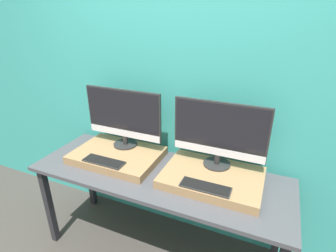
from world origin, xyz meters
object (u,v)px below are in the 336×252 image
(keyboard_left, at_px, (104,161))
(monitor_right, at_px, (219,132))
(keyboard_right, at_px, (205,187))
(monitor_left, at_px, (123,116))

(keyboard_left, xyz_separation_m, monitor_right, (0.77, 0.30, 0.25))
(keyboard_left, bearing_deg, keyboard_right, 0.00)
(keyboard_left, height_order, keyboard_right, same)
(monitor_left, xyz_separation_m, keyboard_right, (0.77, -0.30, -0.25))
(monitor_left, distance_m, monitor_right, 0.77)
(monitor_left, bearing_deg, keyboard_left, -90.00)
(keyboard_left, relative_size, monitor_right, 0.49)
(monitor_left, xyz_separation_m, keyboard_left, (0.00, -0.30, -0.25))
(monitor_left, bearing_deg, monitor_right, 0.00)
(keyboard_left, distance_m, keyboard_right, 0.77)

